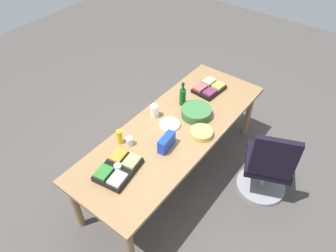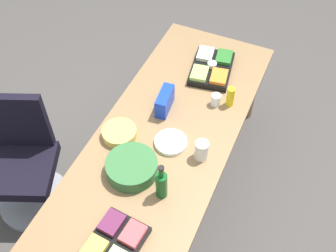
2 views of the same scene
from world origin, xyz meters
TOP-DOWN VIEW (x-y plane):
  - ground_plane at (0.00, 0.00)m, footprint 10.00×10.00m
  - conference_table at (0.00, 0.00)m, footprint 2.47×0.91m
  - office_chair at (-0.40, 0.95)m, footprint 0.63×0.63m
  - fruit_platter at (-0.79, -0.06)m, footprint 0.38×0.31m
  - chip_bag_blue at (0.28, 0.11)m, footprint 0.23×0.10m
  - veggie_tray at (0.79, -0.07)m, footprint 0.46×0.36m
  - salad_bowl at (-0.30, 0.07)m, footprint 0.37×0.37m
  - mayo_jar at (-0.02, -0.29)m, footprint 0.10×0.10m
  - mustard_bottle at (0.51, -0.31)m, footprint 0.07×0.07m
  - paper_cup at (0.47, -0.21)m, footprint 0.08×0.08m
  - wine_bottle at (-0.38, -0.17)m, footprint 0.08×0.08m
  - paper_plate_stack at (-0.00, -0.06)m, footprint 0.27×0.27m
  - chip_bowl at (-0.08, 0.28)m, footprint 0.28×0.28m

SIDE VIEW (x-z plane):
  - ground_plane at x=0.00m, z-range 0.00..0.00m
  - office_chair at x=-0.40m, z-range -0.11..0.89m
  - conference_table at x=0.00m, z-range 0.31..1.06m
  - paper_plate_stack at x=0.00m, z-range 0.76..0.79m
  - chip_bowl at x=-0.08m, z-range 0.76..0.82m
  - fruit_platter at x=-0.79m, z-range 0.75..0.83m
  - veggie_tray at x=0.79m, z-range 0.75..0.84m
  - paper_cup at x=0.47m, z-range 0.76..0.85m
  - salad_bowl at x=-0.30m, z-range 0.76..0.85m
  - mayo_jar at x=-0.02m, z-range 0.76..0.90m
  - chip_bag_blue at x=0.28m, z-range 0.76..0.91m
  - mustard_bottle at x=0.51m, z-range 0.76..0.92m
  - wine_bottle at x=-0.38m, z-range 0.72..1.01m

